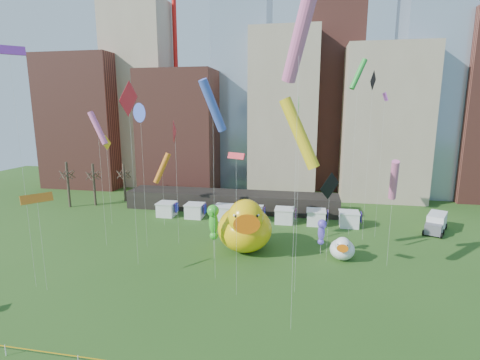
% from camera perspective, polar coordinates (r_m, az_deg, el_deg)
% --- Properties ---
extents(skyline, '(101.00, 23.00, 68.00)m').
position_cam_1_polar(skyline, '(81.46, 5.91, 13.52)').
color(skyline, brown).
rests_on(skyline, ground).
extents(pavilion, '(38.00, 6.00, 3.20)m').
position_cam_1_polar(pavilion, '(65.54, -1.38, -3.33)').
color(pavilion, black).
rests_on(pavilion, ground).
extents(vendor_tents, '(33.24, 2.80, 2.40)m').
position_cam_1_polar(vendor_tents, '(59.10, 2.16, -5.45)').
color(vendor_tents, white).
rests_on(vendor_tents, ground).
extents(bare_trees, '(8.44, 6.44, 8.50)m').
position_cam_1_polar(bare_trees, '(73.73, -21.94, -0.59)').
color(bare_trees, '#382B21').
rests_on(bare_trees, ground).
extents(big_duck, '(8.60, 10.28, 7.37)m').
position_cam_1_polar(big_duck, '(46.10, 0.79, -7.31)').
color(big_duck, yellow).
rests_on(big_duck, ground).
extents(small_duck, '(3.28, 4.21, 3.14)m').
position_cam_1_polar(small_duck, '(46.03, 15.86, -10.35)').
color(small_duck, white).
rests_on(small_duck, ground).
extents(seahorse_green, '(1.47, 1.85, 6.84)m').
position_cam_1_polar(seahorse_green, '(43.42, -4.24, -6.21)').
color(seahorse_green, silver).
rests_on(seahorse_green, ground).
extents(seahorse_purple, '(1.40, 1.59, 4.64)m').
position_cam_1_polar(seahorse_purple, '(46.20, 12.75, -7.70)').
color(seahorse_purple, silver).
rests_on(seahorse_purple, ground).
extents(box_truck, '(4.58, 6.53, 2.62)m').
position_cam_1_polar(box_truck, '(61.52, 28.58, -5.94)').
color(box_truck, white).
rests_on(box_truck, ground).
extents(kite_0, '(0.22, 3.85, 21.02)m').
position_cam_1_polar(kite_0, '(41.75, -17.18, 11.90)').
color(kite_0, silver).
rests_on(kite_0, ground).
extents(kite_1, '(2.55, 0.86, 17.75)m').
position_cam_1_polar(kite_1, '(49.45, -21.55, 7.62)').
color(kite_1, silver).
rests_on(kite_1, ground).
extents(kite_2, '(1.07, 2.37, 22.89)m').
position_cam_1_polar(kite_2, '(51.09, 20.25, 13.90)').
color(kite_2, silver).
rests_on(kite_2, ground).
extents(kite_3, '(2.47, 1.75, 24.62)m').
position_cam_1_polar(kite_3, '(52.58, 18.19, 15.58)').
color(kite_3, silver).
rests_on(kite_3, ground).
extents(kite_4, '(4.04, 1.67, 19.10)m').
position_cam_1_polar(kite_4, '(33.71, 9.38, 7.24)').
color(kite_4, silver).
rests_on(kite_4, ground).
extents(kite_5, '(2.02, 1.76, 18.73)m').
position_cam_1_polar(kite_5, '(46.92, -15.49, 10.18)').
color(kite_5, silver).
rests_on(kite_5, ground).
extents(kite_6, '(2.01, 2.51, 10.00)m').
position_cam_1_polar(kite_6, '(39.77, -29.43, -2.59)').
color(kite_6, silver).
rests_on(kite_6, ground).
extents(kite_7, '(0.85, 3.70, 20.13)m').
position_cam_1_polar(kite_7, '(52.66, 21.96, 11.99)').
color(kite_7, silver).
rests_on(kite_7, ground).
extents(kite_8, '(1.79, 1.11, 14.07)m').
position_cam_1_polar(kite_8, '(32.95, -0.61, 3.51)').
color(kite_8, silver).
rests_on(kite_8, ground).
extents(kite_9, '(1.32, 2.96, 12.60)m').
position_cam_1_polar(kite_9, '(43.76, 23.13, -0.04)').
color(kite_9, silver).
rests_on(kite_9, ground).
extents(kite_10, '(2.26, 2.25, 10.85)m').
position_cam_1_polar(kite_10, '(42.88, 13.99, -1.00)').
color(kite_10, silver).
rests_on(kite_10, ground).
extents(kite_11, '(0.22, 2.61, 19.81)m').
position_cam_1_polar(kite_11, '(53.70, 9.23, 11.12)').
color(kite_11, silver).
rests_on(kite_11, ground).
extents(kite_12, '(0.24, 2.33, 14.10)m').
position_cam_1_polar(kite_12, '(59.01, -20.36, 5.30)').
color(kite_12, silver).
rests_on(kite_12, ground).
extents(kite_13, '(2.71, 2.89, 20.92)m').
position_cam_1_polar(kite_13, '(36.30, -4.33, 11.62)').
color(kite_13, silver).
rests_on(kite_13, ground).
extents(kite_14, '(2.89, 1.93, 11.51)m').
position_cam_1_polar(kite_14, '(56.37, -12.20, 1.85)').
color(kite_14, silver).
rests_on(kite_14, ground).
extents(kite_15, '(2.26, 2.18, 23.65)m').
position_cam_1_polar(kite_15, '(40.51, -32.73, 16.56)').
color(kite_15, silver).
rests_on(kite_15, ground).
extents(kite_16, '(1.34, 2.89, 16.62)m').
position_cam_1_polar(kite_16, '(47.42, -10.23, 7.54)').
color(kite_16, silver).
rests_on(kite_16, ground).
extents(kite_17, '(2.97, 3.61, 26.10)m').
position_cam_1_polar(kite_17, '(27.78, 9.37, 21.36)').
color(kite_17, silver).
rests_on(kite_17, ground).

